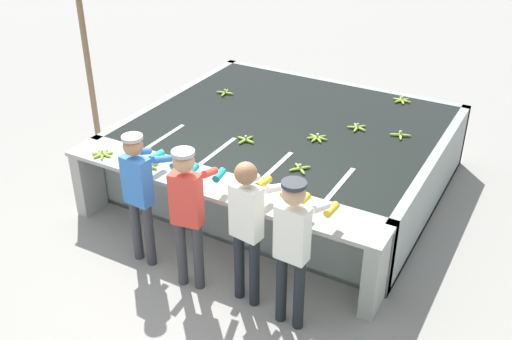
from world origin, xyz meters
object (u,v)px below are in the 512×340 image
Objects in this scene: worker_1 at (188,206)px; support_post_left at (85,47)px; worker_2 at (248,220)px; banana_bunch_ledge_0 at (148,166)px; knife_0 at (179,180)px; banana_bunch_floating_2 at (300,168)px; banana_bunch_floating_5 at (400,135)px; banana_bunch_ledge_1 at (102,154)px; worker_0 at (140,187)px; banana_bunch_floating_1 at (317,138)px; worker_3 at (294,240)px; banana_bunch_floating_3 at (246,140)px; banana_bunch_floating_4 at (225,93)px; banana_bunch_floating_6 at (357,127)px; banana_bunch_floating_0 at (402,100)px.

support_post_left reaches higher than worker_1.
banana_bunch_ledge_0 is at bearing 164.22° from worker_2.
worker_1 is 0.68m from knife_0.
banana_bunch_floating_5 is at bearing 62.32° from banana_bunch_floating_2.
worker_2 is at bearing -10.54° from banana_bunch_ledge_1.
worker_0 is 0.53m from banana_bunch_ledge_0.
banana_bunch_floating_1 is (0.47, 2.22, -0.07)m from worker_1.
banana_bunch_floating_1 is 1.20× the size of banana_bunch_floating_2.
banana_bunch_floating_5 is (0.16, 2.82, -0.06)m from worker_3.
worker_0 is at bearing -103.92° from banana_bunch_floating_3.
worker_0 is at bearing -121.86° from knife_0.
worker_1 and worker_2 have the same top height.
worker_3 is at bearing -25.05° from support_post_left.
banana_bunch_ledge_0 reaches higher than banana_bunch_floating_4.
worker_3 is 4.99m from support_post_left.
banana_bunch_floating_3 is at bearing -7.31° from support_post_left.
knife_0 is (-1.27, -2.28, -0.01)m from banana_bunch_floating_6.
banana_bunch_ledge_0 is at bearing -135.88° from banana_bunch_floating_5.
worker_0 is at bearing 172.39° from worker_1.
banana_bunch_ledge_1 is at bearing 169.66° from worker_3.
banana_bunch_floating_5 is (2.75, -0.11, 0.00)m from banana_bunch_floating_4.
banana_bunch_floating_6 is 0.09× the size of support_post_left.
banana_bunch_floating_0 is at bearing 80.66° from banana_bunch_floating_2.
banana_bunch_floating_2 is 0.07× the size of support_post_left.
banana_bunch_floating_3 and banana_bunch_floating_6 have the same top height.
worker_0 is 5.82× the size of banana_bunch_floating_1.
banana_bunch_floating_0 is 1.01× the size of banana_bunch_floating_1.
worker_1 reaches higher than banana_bunch_floating_4.
support_post_left is at bearing -156.73° from banana_bunch_floating_0.
banana_bunch_floating_0 is 0.81× the size of knife_0.
worker_3 is 5.99× the size of banana_bunch_floating_1.
worker_0 reaches higher than banana_bunch_floating_2.
banana_bunch_floating_0 is at bearing 92.48° from worker_3.
worker_0 is 0.51× the size of support_post_left.
banana_bunch_ledge_0 is at bearing -128.75° from banana_bunch_floating_6.
support_post_left is (-2.97, 0.38, 0.65)m from banana_bunch_floating_3.
worker_3 is at bearing -10.34° from banana_bunch_ledge_1.
worker_3 reaches higher than banana_bunch_floating_6.
banana_bunch_floating_1 is 1.97m from knife_0.
banana_bunch_floating_1 is at bearing 32.89° from banana_bunch_floating_3.
banana_bunch_floating_4 is at bearing 175.52° from banana_bunch_floating_6.
support_post_left is at bearing 169.58° from banana_bunch_floating_2.
worker_0 is 0.97× the size of worker_3.
banana_bunch_floating_5 is (0.76, 1.44, 0.00)m from banana_bunch_floating_2.
banana_bunch_floating_1 is at bearing -21.18° from banana_bunch_floating_4.
knife_0 is at bearing 163.98° from worker_3.
worker_1 reaches higher than banana_bunch_floating_2.
banana_bunch_floating_3 and banana_bunch_floating_4 have the same top height.
support_post_left is (-2.57, 2.00, 0.62)m from worker_0.
worker_2 reaches higher than worker_0.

